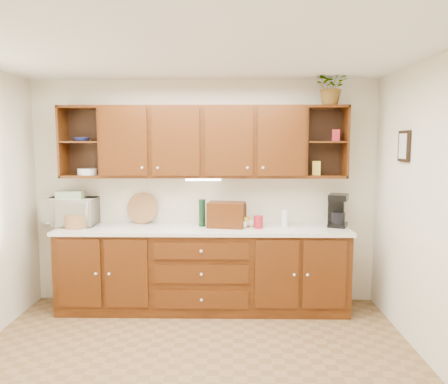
{
  "coord_description": "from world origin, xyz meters",
  "views": [
    {
      "loc": [
        0.31,
        -3.35,
        1.89
      ],
      "look_at": [
        0.24,
        1.15,
        1.37
      ],
      "focal_mm": 35.0,
      "sensor_mm": 36.0,
      "label": 1
    }
  ],
  "objects_px": {
    "microwave": "(71,212)",
    "potted_plant": "(332,87)",
    "bread_box": "(226,215)",
    "coffee_maker": "(338,211)"
  },
  "relations": [
    {
      "from": "microwave",
      "to": "potted_plant",
      "type": "height_order",
      "value": "potted_plant"
    },
    {
      "from": "bread_box",
      "to": "potted_plant",
      "type": "relative_size",
      "value": 1.01
    },
    {
      "from": "coffee_maker",
      "to": "bread_box",
      "type": "bearing_deg",
      "value": -155.06
    },
    {
      "from": "potted_plant",
      "to": "bread_box",
      "type": "bearing_deg",
      "value": -177.38
    },
    {
      "from": "potted_plant",
      "to": "microwave",
      "type": "bearing_deg",
      "value": 179.31
    },
    {
      "from": "bread_box",
      "to": "coffee_maker",
      "type": "relative_size",
      "value": 1.09
    },
    {
      "from": "microwave",
      "to": "potted_plant",
      "type": "bearing_deg",
      "value": -1.14
    },
    {
      "from": "bread_box",
      "to": "potted_plant",
      "type": "xyz_separation_m",
      "value": [
        1.15,
        0.05,
        1.41
      ]
    },
    {
      "from": "potted_plant",
      "to": "coffee_maker",
      "type": "bearing_deg",
      "value": 12.64
    },
    {
      "from": "microwave",
      "to": "bread_box",
      "type": "xyz_separation_m",
      "value": [
        1.78,
        -0.09,
        -0.02
      ]
    }
  ]
}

